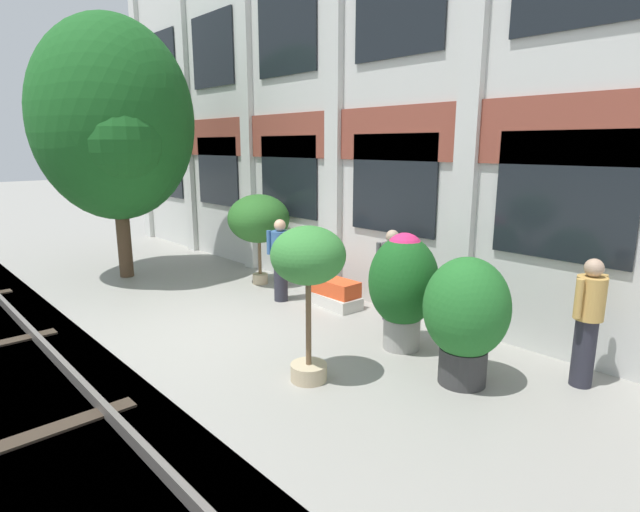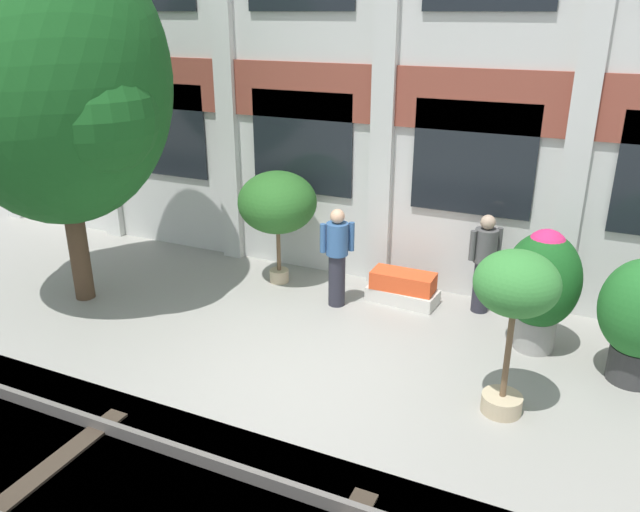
{
  "view_description": "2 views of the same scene",
  "coord_description": "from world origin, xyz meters",
  "px_view_note": "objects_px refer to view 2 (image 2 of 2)",
  "views": [
    {
      "loc": [
        6.96,
        -3.71,
        2.91
      ],
      "look_at": [
        1.3,
        1.49,
        1.19
      ],
      "focal_mm": 28.0,
      "sensor_mm": 36.0,
      "label": 1
    },
    {
      "loc": [
        3.21,
        -6.23,
        4.32
      ],
      "look_at": [
        -0.34,
        1.43,
        0.98
      ],
      "focal_mm": 35.0,
      "sensor_mm": 36.0,
      "label": 2
    }
  ],
  "objects_px": {
    "potted_plant_tall_urn": "(277,203)",
    "resident_watching_tracks": "(337,255)",
    "potted_plant_square_trough": "(403,288)",
    "potted_plant_low_pan": "(515,293)",
    "broadleaf_tree": "(54,85)",
    "potted_plant_stone_basin": "(542,281)",
    "resident_near_plants": "(484,261)"
  },
  "relations": [
    {
      "from": "potted_plant_tall_urn",
      "to": "resident_watching_tracks",
      "type": "bearing_deg",
      "value": -18.27
    },
    {
      "from": "potted_plant_square_trough",
      "to": "potted_plant_low_pan",
      "type": "xyz_separation_m",
      "value": [
        1.93,
        -2.31,
        1.27
      ]
    },
    {
      "from": "broadleaf_tree",
      "to": "potted_plant_stone_basin",
      "type": "xyz_separation_m",
      "value": [
        6.77,
        1.35,
        -2.34
      ]
    },
    {
      "from": "resident_watching_tracks",
      "to": "potted_plant_tall_urn",
      "type": "bearing_deg",
      "value": -142.23
    },
    {
      "from": "potted_plant_stone_basin",
      "to": "resident_near_plants",
      "type": "distance_m",
      "value": 1.24
    },
    {
      "from": "potted_plant_stone_basin",
      "to": "potted_plant_tall_urn",
      "type": "bearing_deg",
      "value": 172.97
    },
    {
      "from": "resident_near_plants",
      "to": "broadleaf_tree",
      "type": "bearing_deg",
      "value": -111.06
    },
    {
      "from": "resident_watching_tracks",
      "to": "resident_near_plants",
      "type": "distance_m",
      "value": 2.21
    },
    {
      "from": "potted_plant_tall_urn",
      "to": "resident_watching_tracks",
      "type": "xyz_separation_m",
      "value": [
        1.24,
        -0.41,
        -0.55
      ]
    },
    {
      "from": "broadleaf_tree",
      "to": "resident_near_plants",
      "type": "bearing_deg",
      "value": 20.4
    },
    {
      "from": "potted_plant_square_trough",
      "to": "potted_plant_stone_basin",
      "type": "bearing_deg",
      "value": -16.97
    },
    {
      "from": "broadleaf_tree",
      "to": "resident_near_plants",
      "type": "xyz_separation_m",
      "value": [
        5.87,
        2.18,
        -2.51
      ]
    },
    {
      "from": "broadleaf_tree",
      "to": "resident_near_plants",
      "type": "height_order",
      "value": "broadleaf_tree"
    },
    {
      "from": "potted_plant_stone_basin",
      "to": "resident_near_plants",
      "type": "relative_size",
      "value": 1.11
    },
    {
      "from": "broadleaf_tree",
      "to": "potted_plant_square_trough",
      "type": "xyz_separation_m",
      "value": [
        4.69,
        1.98,
        -3.1
      ]
    },
    {
      "from": "broadleaf_tree",
      "to": "potted_plant_stone_basin",
      "type": "height_order",
      "value": "broadleaf_tree"
    },
    {
      "from": "resident_near_plants",
      "to": "potted_plant_tall_urn",
      "type": "bearing_deg",
      "value": -126.11
    },
    {
      "from": "potted_plant_square_trough",
      "to": "resident_watching_tracks",
      "type": "height_order",
      "value": "resident_watching_tracks"
    },
    {
      "from": "potted_plant_square_trough",
      "to": "resident_near_plants",
      "type": "xyz_separation_m",
      "value": [
        1.17,
        0.2,
        0.59
      ]
    },
    {
      "from": "broadleaf_tree",
      "to": "resident_near_plants",
      "type": "relative_size",
      "value": 3.59
    },
    {
      "from": "potted_plant_square_trough",
      "to": "resident_watching_tracks",
      "type": "bearing_deg",
      "value": -150.16
    },
    {
      "from": "resident_watching_tracks",
      "to": "resident_near_plants",
      "type": "xyz_separation_m",
      "value": [
        2.08,
        0.72,
        -0.01
      ]
    },
    {
      "from": "potted_plant_square_trough",
      "to": "potted_plant_tall_urn",
      "type": "bearing_deg",
      "value": -177.04
    },
    {
      "from": "potted_plant_low_pan",
      "to": "potted_plant_tall_urn",
      "type": "bearing_deg",
      "value": 151.71
    },
    {
      "from": "potted_plant_square_trough",
      "to": "potted_plant_low_pan",
      "type": "bearing_deg",
      "value": -50.11
    },
    {
      "from": "broadleaf_tree",
      "to": "resident_watching_tracks",
      "type": "distance_m",
      "value": 4.76
    },
    {
      "from": "potted_plant_stone_basin",
      "to": "potted_plant_square_trough",
      "type": "bearing_deg",
      "value": 163.03
    },
    {
      "from": "potted_plant_low_pan",
      "to": "resident_watching_tracks",
      "type": "distance_m",
      "value": 3.42
    },
    {
      "from": "potted_plant_square_trough",
      "to": "broadleaf_tree",
      "type": "bearing_deg",
      "value": -157.1
    },
    {
      "from": "potted_plant_tall_urn",
      "to": "potted_plant_square_trough",
      "type": "distance_m",
      "value": 2.44
    },
    {
      "from": "potted_plant_stone_basin",
      "to": "resident_watching_tracks",
      "type": "distance_m",
      "value": 2.99
    },
    {
      "from": "resident_near_plants",
      "to": "potted_plant_stone_basin",
      "type": "bearing_deg",
      "value": 5.76
    }
  ]
}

